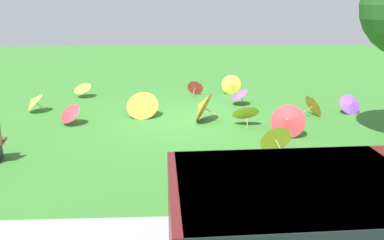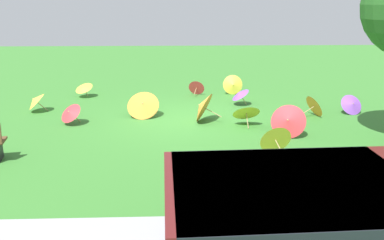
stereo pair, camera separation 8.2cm
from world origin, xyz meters
TOP-DOWN VIEW (x-y plane):
  - ground at (0.00, 0.00)m, footprint 40.00×40.00m
  - van_dark at (-1.74, 7.33)m, footprint 4.67×2.26m
  - parasol_yellow_0 at (3.67, -2.94)m, footprint 0.86×0.85m
  - parasol_yellow_1 at (-1.81, -3.19)m, footprint 0.73×0.66m
  - parasol_purple_0 at (-1.82, -1.61)m, footprint 0.67×0.70m
  - parasol_yellow_2 at (-1.66, 0.61)m, footprint 0.82×0.72m
  - parasol_orange_0 at (-0.44, 0.21)m, footprint 0.98×1.06m
  - parasol_red_0 at (-0.46, -3.17)m, footprint 0.66×0.65m
  - parasol_orange_1 at (-3.92, -0.19)m, footprint 0.71×0.81m
  - parasol_red_1 at (3.30, 0.39)m, footprint 0.83×0.82m
  - parasol_orange_2 at (1.30, -0.30)m, footprint 1.03×0.87m
  - parasol_yellow_4 at (-1.95, 2.76)m, footprint 0.78×0.68m
  - parasol_red_2 at (-2.57, 1.64)m, footprint 1.06×0.98m
  - parasol_yellow_5 at (4.75, -1.01)m, footprint 0.73×0.79m
  - parasol_purple_2 at (-5.15, -0.43)m, footprint 0.76×0.69m

SIDE VIEW (x-z plane):
  - ground at x=0.00m, z-range 0.00..0.00m
  - parasol_red_0 at x=-0.46m, z-range 0.00..0.58m
  - parasol_purple_2 at x=-5.15m, z-range 0.00..0.61m
  - parasol_orange_1 at x=-3.92m, z-range 0.00..0.69m
  - parasol_red_1 at x=3.30m, z-range 0.05..0.67m
  - parasol_yellow_1 at x=-1.81m, z-range 0.00..0.74m
  - parasol_yellow_4 at x=-1.95m, z-range 0.00..0.74m
  - parasol_yellow_0 at x=3.67m, z-range 0.09..0.65m
  - parasol_yellow_5 at x=4.75m, z-range 0.04..0.70m
  - parasol_purple_0 at x=-1.82m, z-range 0.08..0.70m
  - parasol_orange_2 at x=1.30m, z-range 0.00..0.79m
  - parasol_yellow_2 at x=-1.66m, z-range 0.05..0.76m
  - parasol_red_2 at x=-2.57m, z-range 0.00..0.86m
  - parasol_orange_0 at x=-0.44m, z-range 0.00..0.91m
  - van_dark at x=-1.74m, z-range 0.15..1.68m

